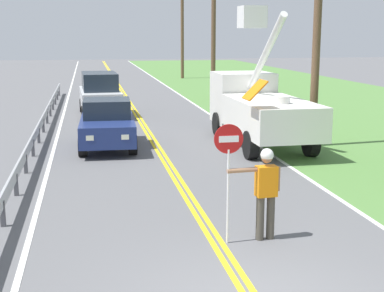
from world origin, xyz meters
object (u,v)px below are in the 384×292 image
at_px(utility_pole_near, 317,21).
at_px(utility_bucket_truck, 257,105).
at_px(oncoming_suv_second, 100,94).
at_px(utility_pole_far, 182,30).
at_px(utility_pole_mid, 214,26).
at_px(oncoming_sedan_nearest, 107,124).
at_px(flagger_worker, 266,188).
at_px(stop_sign_paddle, 228,157).

bearing_deg(utility_pole_near, utility_bucket_truck, 151.56).
relative_size(oncoming_suv_second, utility_pole_near, 0.56).
bearing_deg(utility_bucket_truck, utility_pole_far, 85.54).
bearing_deg(utility_pole_mid, utility_pole_far, 87.35).
distance_m(utility_bucket_truck, utility_pole_near, 3.61).
bearing_deg(oncoming_sedan_nearest, utility_bucket_truck, -1.33).
bearing_deg(flagger_worker, utility_pole_mid, 79.57).
distance_m(stop_sign_paddle, oncoming_sedan_nearest, 9.85).
relative_size(utility_pole_mid, utility_pole_far, 1.04).
bearing_deg(oncoming_sedan_nearest, utility_pole_near, -8.57).
bearing_deg(utility_pole_near, utility_pole_far, 88.96).
distance_m(stop_sign_paddle, utility_bucket_truck, 10.13).
height_order(oncoming_suv_second, utility_pole_near, utility_pole_near).
relative_size(oncoming_sedan_nearest, utility_pole_mid, 0.49).
xyz_separation_m(oncoming_suv_second, utility_pole_mid, (7.13, 6.28, 3.35)).
xyz_separation_m(stop_sign_paddle, utility_pole_mid, (5.15, 23.90, 2.71)).
relative_size(oncoming_suv_second, utility_pole_mid, 0.55).
height_order(stop_sign_paddle, oncoming_suv_second, stop_sign_paddle).
bearing_deg(utility_pole_far, oncoming_suv_second, -109.76).
bearing_deg(flagger_worker, oncoming_sedan_nearest, 105.69).
bearing_deg(utility_pole_near, oncoming_sedan_nearest, 171.43).
relative_size(stop_sign_paddle, utility_pole_near, 0.28).
distance_m(flagger_worker, utility_pole_near, 10.18).
bearing_deg(oncoming_suv_second, oncoming_sedan_nearest, -89.58).
distance_m(utility_pole_near, utility_pole_mid, 15.37).
relative_size(flagger_worker, stop_sign_paddle, 0.78).
distance_m(flagger_worker, oncoming_sedan_nearest, 9.93).
relative_size(oncoming_sedan_nearest, utility_pole_near, 0.50).
xyz_separation_m(oncoming_suv_second, utility_pole_near, (7.29, -9.09, 3.33)).
relative_size(flagger_worker, utility_pole_far, 0.22).
relative_size(stop_sign_paddle, utility_pole_mid, 0.28).
distance_m(flagger_worker, oncoming_suv_second, 17.77).
xyz_separation_m(stop_sign_paddle, oncoming_sedan_nearest, (-1.92, 9.62, -0.88)).
relative_size(flagger_worker, oncoming_suv_second, 0.39).
distance_m(oncoming_sedan_nearest, utility_pole_mid, 16.33).
bearing_deg(utility_pole_mid, utility_bucket_truck, -96.41).
height_order(utility_bucket_truck, utility_pole_far, utility_pole_far).
bearing_deg(stop_sign_paddle, utility_pole_near, 58.09).
relative_size(stop_sign_paddle, oncoming_suv_second, 0.50).
bearing_deg(oncoming_sedan_nearest, utility_pole_far, 75.37).
height_order(utility_pole_mid, utility_pole_far, utility_pole_mid).
relative_size(utility_bucket_truck, utility_pole_near, 0.81).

